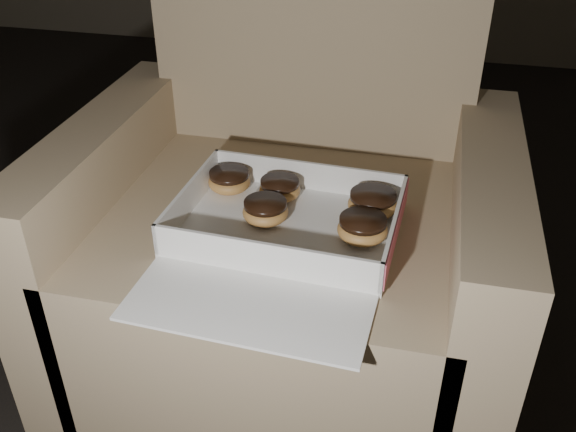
{
  "coord_description": "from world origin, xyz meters",
  "views": [
    {
      "loc": [
        0.73,
        -0.68,
        0.97
      ],
      "look_at": [
        0.53,
        0.19,
        0.4
      ],
      "focal_mm": 40.0,
      "sensor_mm": 36.0,
      "label": 1
    }
  ],
  "objects": [
    {
      "name": "armchair",
      "position": [
        0.5,
        0.31,
        0.26
      ],
      "size": [
        0.8,
        0.68,
        0.84
      ],
      "color": "#93805E",
      "rests_on": "floor"
    },
    {
      "name": "bakery_box",
      "position": [
        0.53,
        0.15,
        0.39
      ],
      "size": [
        0.38,
        0.44,
        0.06
      ],
      "rotation": [
        0.0,
        0.0,
        -0.05
      ],
      "color": "white",
      "rests_on": "armchair"
    },
    {
      "name": "donut_a",
      "position": [
        0.65,
        0.18,
        0.4
      ],
      "size": [
        0.08,
        0.08,
        0.04
      ],
      "color": "#CC8E47",
      "rests_on": "bakery_box"
    },
    {
      "name": "donut_b",
      "position": [
        0.49,
        0.27,
        0.4
      ],
      "size": [
        0.07,
        0.07,
        0.04
      ],
      "color": "#CC8E47",
      "rests_on": "bakery_box"
    },
    {
      "name": "donut_c",
      "position": [
        0.4,
        0.28,
        0.4
      ],
      "size": [
        0.08,
        0.08,
        0.04
      ],
      "color": "#CC8E47",
      "rests_on": "bakery_box"
    },
    {
      "name": "donut_d",
      "position": [
        0.49,
        0.19,
        0.4
      ],
      "size": [
        0.08,
        0.08,
        0.04
      ],
      "color": "#CC8E47",
      "rests_on": "bakery_box"
    },
    {
      "name": "donut_e",
      "position": [
        0.66,
        0.25,
        0.4
      ],
      "size": [
        0.08,
        0.08,
        0.04
      ],
      "color": "#CC8E47",
      "rests_on": "bakery_box"
    },
    {
      "name": "crumb_a",
      "position": [
        0.43,
        0.09,
        0.38
      ],
      "size": [
        0.01,
        0.01,
        0.0
      ],
      "primitive_type": "ellipsoid",
      "color": "black",
      "rests_on": "bakery_box"
    },
    {
      "name": "crumb_b",
      "position": [
        0.36,
        0.12,
        0.38
      ],
      "size": [
        0.01,
        0.01,
        0.0
      ],
      "primitive_type": "ellipsoid",
      "color": "black",
      "rests_on": "bakery_box"
    },
    {
      "name": "crumb_c",
      "position": [
        0.42,
        0.1,
        0.38
      ],
      "size": [
        0.01,
        0.01,
        0.0
      ],
      "primitive_type": "ellipsoid",
      "color": "black",
      "rests_on": "bakery_box"
    },
    {
      "name": "crumb_d",
      "position": [
        0.38,
        0.1,
        0.38
      ],
      "size": [
        0.01,
        0.01,
        0.0
      ],
      "primitive_type": "ellipsoid",
      "color": "black",
      "rests_on": "bakery_box"
    }
  ]
}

